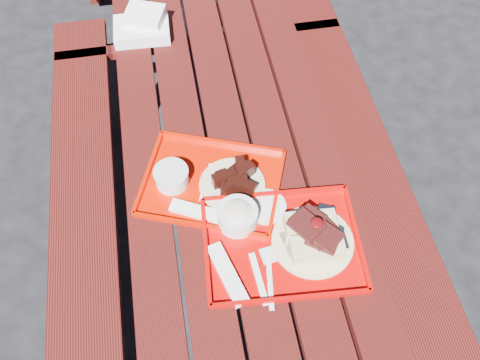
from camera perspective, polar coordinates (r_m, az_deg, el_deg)
The scene contains 5 objects.
ground at distance 2.47m, azimuth -0.62°, elevation -7.97°, with size 60.00×60.00×0.00m, color black.
picnic_table_near at distance 1.99m, azimuth -0.76°, elevation -0.73°, with size 1.41×2.40×0.75m.
near_tray at distance 1.63m, azimuth 4.41°, elevation -5.82°, with size 0.50×0.40×0.15m.
far_tray at distance 1.74m, azimuth -3.34°, elevation -0.33°, with size 0.53×0.48×0.07m.
white_cloth at distance 2.28m, azimuth -10.35°, elevation 15.87°, with size 0.23×0.20×0.09m.
Camera 1 is at (-0.17, -1.09, 2.21)m, focal length 40.00 mm.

